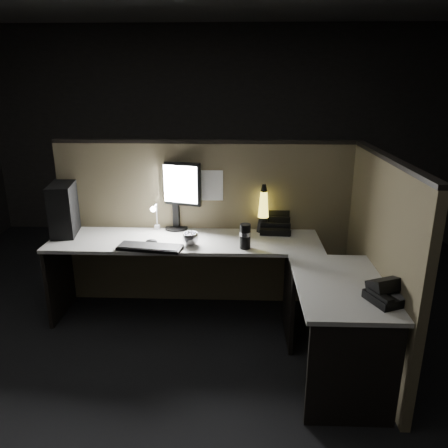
{
  "coord_description": "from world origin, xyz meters",
  "views": [
    {
      "loc": [
        0.32,
        -2.87,
        2.02
      ],
      "look_at": [
        0.19,
        0.35,
        0.96
      ],
      "focal_mm": 35.0,
      "sensor_mm": 36.0,
      "label": 1
    }
  ],
  "objects_px": {
    "desk_phone": "(389,292)",
    "keyboard": "(150,247)",
    "pc_tower": "(64,209)",
    "monitor": "(175,189)",
    "lava_lamp": "(263,212)"
  },
  "relations": [
    {
      "from": "lava_lamp",
      "to": "keyboard",
      "type": "bearing_deg",
      "value": -153.33
    },
    {
      "from": "lava_lamp",
      "to": "desk_phone",
      "type": "xyz_separation_m",
      "value": [
        0.71,
        -1.26,
        -0.12
      ]
    },
    {
      "from": "keyboard",
      "to": "pc_tower",
      "type": "bearing_deg",
      "value": 163.77
    },
    {
      "from": "monitor",
      "to": "lava_lamp",
      "type": "xyz_separation_m",
      "value": [
        0.78,
        -0.06,
        -0.19
      ]
    },
    {
      "from": "monitor",
      "to": "keyboard",
      "type": "bearing_deg",
      "value": -89.17
    },
    {
      "from": "pc_tower",
      "to": "desk_phone",
      "type": "distance_m",
      "value": 2.72
    },
    {
      "from": "monitor",
      "to": "desk_phone",
      "type": "height_order",
      "value": "monitor"
    },
    {
      "from": "desk_phone",
      "to": "keyboard",
      "type": "bearing_deg",
      "value": 131.19
    },
    {
      "from": "pc_tower",
      "to": "keyboard",
      "type": "relative_size",
      "value": 0.87
    },
    {
      "from": "pc_tower",
      "to": "lava_lamp",
      "type": "relative_size",
      "value": 1.04
    },
    {
      "from": "pc_tower",
      "to": "monitor",
      "type": "xyz_separation_m",
      "value": [
        0.96,
        0.16,
        0.15
      ]
    },
    {
      "from": "keyboard",
      "to": "lava_lamp",
      "type": "height_order",
      "value": "lava_lamp"
    },
    {
      "from": "keyboard",
      "to": "desk_phone",
      "type": "bearing_deg",
      "value": -18.2
    },
    {
      "from": "pc_tower",
      "to": "monitor",
      "type": "bearing_deg",
      "value": -0.35
    },
    {
      "from": "pc_tower",
      "to": "monitor",
      "type": "height_order",
      "value": "monitor"
    }
  ]
}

